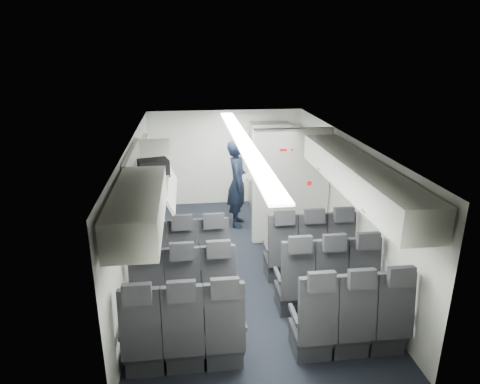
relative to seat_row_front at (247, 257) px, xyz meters
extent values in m
cube|color=black|center=(0.00, 0.53, -0.41)|extent=(3.40, 6.00, 0.01)
cube|color=white|center=(0.00, 0.53, 1.75)|extent=(3.40, 6.00, 0.01)
cube|color=silver|center=(0.00, 3.53, 0.67)|extent=(3.40, 0.01, 2.15)
cube|color=silver|center=(0.00, -2.47, 0.67)|extent=(3.40, 0.01, 2.15)
cube|color=silver|center=(-1.70, 0.53, 0.67)|extent=(0.01, 6.00, 2.15)
cube|color=silver|center=(1.70, 0.53, 0.67)|extent=(0.01, 6.00, 2.15)
cube|color=white|center=(0.00, 0.53, 1.71)|extent=(0.25, 5.52, 0.03)
cube|color=black|center=(-1.42, 0.08, -0.13)|extent=(0.44, 0.46, 0.12)
cube|color=#2D2D33|center=(-1.42, 0.08, -0.29)|extent=(0.42, 0.42, 0.22)
cube|color=black|center=(-1.42, -0.14, 0.32)|extent=(0.44, 0.20, 0.80)
cube|color=black|center=(-1.42, -0.19, 0.72)|extent=(0.30, 0.12, 0.23)
cube|color=#2D2D33|center=(-1.64, 0.05, 0.15)|extent=(0.05, 0.40, 0.06)
cube|color=#2D2D33|center=(-1.20, 0.05, 0.15)|extent=(0.05, 0.40, 0.06)
cube|color=black|center=(-0.97, 0.08, -0.13)|extent=(0.44, 0.46, 0.12)
cube|color=#2D2D33|center=(-0.97, 0.08, -0.29)|extent=(0.42, 0.42, 0.22)
cube|color=black|center=(-0.97, -0.14, 0.32)|extent=(0.44, 0.20, 0.80)
cube|color=black|center=(-0.97, -0.19, 0.72)|extent=(0.30, 0.12, 0.23)
cube|color=#2D2D33|center=(-1.19, 0.05, 0.15)|extent=(0.05, 0.40, 0.06)
cube|color=#2D2D33|center=(-0.75, 0.05, 0.15)|extent=(0.05, 0.40, 0.06)
cube|color=black|center=(-0.52, 0.08, -0.13)|extent=(0.44, 0.46, 0.12)
cube|color=#2D2D33|center=(-0.52, 0.08, -0.29)|extent=(0.42, 0.42, 0.22)
cube|color=black|center=(-0.52, -0.14, 0.32)|extent=(0.44, 0.20, 0.80)
cube|color=black|center=(-0.52, -0.19, 0.72)|extent=(0.30, 0.12, 0.23)
cube|color=#2D2D33|center=(-0.74, 0.05, 0.15)|extent=(0.05, 0.40, 0.06)
cube|color=#2D2D33|center=(-0.30, 0.05, 0.15)|extent=(0.05, 0.40, 0.06)
cube|color=black|center=(0.52, 0.08, -0.13)|extent=(0.44, 0.46, 0.12)
cube|color=#2D2D33|center=(0.52, 0.08, -0.29)|extent=(0.42, 0.42, 0.22)
cube|color=black|center=(0.52, -0.14, 0.32)|extent=(0.44, 0.20, 0.80)
cube|color=black|center=(0.52, -0.19, 0.72)|extent=(0.30, 0.12, 0.23)
cube|color=#2D2D33|center=(0.30, 0.05, 0.15)|extent=(0.05, 0.40, 0.06)
cube|color=#2D2D33|center=(0.74, 0.05, 0.15)|extent=(0.05, 0.40, 0.06)
cube|color=black|center=(0.97, 0.08, -0.13)|extent=(0.44, 0.46, 0.12)
cube|color=#2D2D33|center=(0.97, 0.08, -0.29)|extent=(0.42, 0.42, 0.22)
cube|color=black|center=(0.97, -0.14, 0.32)|extent=(0.44, 0.20, 0.80)
cube|color=black|center=(0.97, -0.19, 0.72)|extent=(0.30, 0.12, 0.23)
cube|color=#2D2D33|center=(0.75, 0.05, 0.15)|extent=(0.05, 0.40, 0.06)
cube|color=#2D2D33|center=(1.19, 0.05, 0.15)|extent=(0.05, 0.40, 0.06)
cube|color=black|center=(1.42, 0.08, -0.13)|extent=(0.44, 0.46, 0.12)
cube|color=#2D2D33|center=(1.42, 0.08, -0.29)|extent=(0.42, 0.42, 0.22)
cube|color=black|center=(1.42, -0.14, 0.32)|extent=(0.44, 0.20, 0.80)
cube|color=black|center=(1.42, -0.19, 0.72)|extent=(0.30, 0.12, 0.23)
cube|color=#2D2D33|center=(1.20, 0.05, 0.15)|extent=(0.05, 0.40, 0.06)
cube|color=#2D2D33|center=(1.64, 0.05, 0.15)|extent=(0.05, 0.40, 0.06)
cube|color=black|center=(-1.42, -0.82, -0.13)|extent=(0.44, 0.46, 0.12)
cube|color=#2D2D33|center=(-1.42, -0.82, -0.29)|extent=(0.42, 0.42, 0.22)
cube|color=black|center=(-1.42, -1.04, 0.32)|extent=(0.44, 0.20, 0.80)
cube|color=black|center=(-1.42, -1.09, 0.72)|extent=(0.30, 0.12, 0.23)
cube|color=#2D2D33|center=(-1.64, -0.85, 0.15)|extent=(0.05, 0.40, 0.06)
cube|color=#2D2D33|center=(-1.20, -0.85, 0.15)|extent=(0.05, 0.40, 0.06)
cube|color=black|center=(-0.97, -0.82, -0.13)|extent=(0.44, 0.46, 0.12)
cube|color=#2D2D33|center=(-0.97, -0.82, -0.29)|extent=(0.42, 0.42, 0.22)
cube|color=black|center=(-0.97, -1.04, 0.32)|extent=(0.44, 0.20, 0.80)
cube|color=black|center=(-0.97, -1.09, 0.72)|extent=(0.30, 0.12, 0.23)
cube|color=#2D2D33|center=(-1.19, -0.85, 0.15)|extent=(0.05, 0.40, 0.06)
cube|color=#2D2D33|center=(-0.75, -0.85, 0.15)|extent=(0.05, 0.40, 0.06)
cube|color=black|center=(-0.52, -0.82, -0.13)|extent=(0.44, 0.46, 0.12)
cube|color=#2D2D33|center=(-0.52, -0.82, -0.29)|extent=(0.42, 0.42, 0.22)
cube|color=black|center=(-0.52, -1.04, 0.32)|extent=(0.44, 0.20, 0.80)
cube|color=black|center=(-0.52, -1.09, 0.72)|extent=(0.30, 0.12, 0.23)
cube|color=#2D2D33|center=(-0.74, -0.85, 0.15)|extent=(0.05, 0.40, 0.06)
cube|color=#2D2D33|center=(-0.30, -0.85, 0.15)|extent=(0.05, 0.40, 0.06)
cube|color=black|center=(0.52, -0.82, -0.13)|extent=(0.44, 0.46, 0.12)
cube|color=#2D2D33|center=(0.52, -0.82, -0.29)|extent=(0.42, 0.42, 0.22)
cube|color=black|center=(0.52, -1.04, 0.32)|extent=(0.44, 0.20, 0.80)
cube|color=black|center=(0.52, -1.09, 0.72)|extent=(0.30, 0.12, 0.23)
cube|color=#2D2D33|center=(0.30, -0.85, 0.15)|extent=(0.05, 0.40, 0.06)
cube|color=#2D2D33|center=(0.74, -0.85, 0.15)|extent=(0.05, 0.40, 0.06)
cube|color=black|center=(0.97, -0.82, -0.13)|extent=(0.44, 0.46, 0.12)
cube|color=#2D2D33|center=(0.97, -0.82, -0.29)|extent=(0.42, 0.42, 0.22)
cube|color=black|center=(0.97, -1.04, 0.32)|extent=(0.44, 0.20, 0.80)
cube|color=black|center=(0.97, -1.09, 0.72)|extent=(0.30, 0.12, 0.23)
cube|color=#2D2D33|center=(0.75, -0.85, 0.15)|extent=(0.05, 0.40, 0.06)
cube|color=#2D2D33|center=(1.19, -0.85, 0.15)|extent=(0.05, 0.40, 0.06)
cube|color=black|center=(1.42, -0.82, -0.13)|extent=(0.44, 0.46, 0.12)
cube|color=#2D2D33|center=(1.42, -0.82, -0.29)|extent=(0.42, 0.42, 0.22)
cube|color=black|center=(1.42, -1.04, 0.32)|extent=(0.44, 0.20, 0.80)
cube|color=black|center=(1.42, -1.09, 0.72)|extent=(0.30, 0.12, 0.23)
cube|color=#2D2D33|center=(1.20, -0.85, 0.15)|extent=(0.05, 0.40, 0.06)
cube|color=#2D2D33|center=(1.64, -0.85, 0.15)|extent=(0.05, 0.40, 0.06)
cube|color=black|center=(-1.42, -1.72, -0.13)|extent=(0.44, 0.46, 0.12)
cube|color=#2D2D33|center=(-1.42, -1.72, -0.29)|extent=(0.42, 0.42, 0.22)
cube|color=black|center=(-1.42, -1.94, 0.32)|extent=(0.44, 0.20, 0.80)
cube|color=black|center=(-1.42, -1.99, 0.72)|extent=(0.30, 0.12, 0.23)
cube|color=#2D2D33|center=(-1.64, -1.75, 0.15)|extent=(0.05, 0.40, 0.06)
cube|color=#2D2D33|center=(-1.20, -1.75, 0.15)|extent=(0.05, 0.40, 0.06)
cube|color=black|center=(-0.97, -1.72, -0.13)|extent=(0.44, 0.46, 0.12)
cube|color=#2D2D33|center=(-0.97, -1.72, -0.29)|extent=(0.42, 0.42, 0.22)
cube|color=black|center=(-0.97, -1.94, 0.32)|extent=(0.44, 0.20, 0.80)
cube|color=black|center=(-0.97, -1.99, 0.72)|extent=(0.30, 0.12, 0.23)
cube|color=#2D2D33|center=(-1.19, -1.75, 0.15)|extent=(0.05, 0.40, 0.06)
cube|color=#2D2D33|center=(-0.75, -1.75, 0.15)|extent=(0.05, 0.40, 0.06)
cube|color=black|center=(-0.52, -1.72, -0.13)|extent=(0.44, 0.46, 0.12)
cube|color=#2D2D33|center=(-0.52, -1.72, -0.29)|extent=(0.42, 0.42, 0.22)
cube|color=black|center=(-0.52, -1.94, 0.32)|extent=(0.44, 0.20, 0.80)
cube|color=black|center=(-0.52, -1.99, 0.72)|extent=(0.30, 0.12, 0.23)
cube|color=#2D2D33|center=(-0.74, -1.75, 0.15)|extent=(0.05, 0.40, 0.06)
cube|color=#2D2D33|center=(-0.30, -1.75, 0.15)|extent=(0.05, 0.40, 0.06)
cube|color=black|center=(0.52, -1.72, -0.13)|extent=(0.44, 0.46, 0.12)
cube|color=#2D2D33|center=(0.52, -1.72, -0.29)|extent=(0.42, 0.42, 0.22)
cube|color=black|center=(0.52, -1.94, 0.32)|extent=(0.44, 0.20, 0.80)
cube|color=black|center=(0.52, -1.99, 0.72)|extent=(0.30, 0.12, 0.23)
cube|color=#2D2D33|center=(0.30, -1.75, 0.15)|extent=(0.05, 0.40, 0.06)
cube|color=#2D2D33|center=(0.74, -1.75, 0.15)|extent=(0.05, 0.40, 0.06)
cube|color=black|center=(0.97, -1.72, -0.13)|extent=(0.44, 0.46, 0.12)
cube|color=#2D2D33|center=(0.97, -1.72, -0.29)|extent=(0.42, 0.42, 0.22)
cube|color=black|center=(0.97, -1.94, 0.32)|extent=(0.44, 0.20, 0.80)
cube|color=black|center=(0.97, -1.99, 0.72)|extent=(0.30, 0.12, 0.23)
cube|color=#2D2D33|center=(0.75, -1.75, 0.15)|extent=(0.05, 0.40, 0.06)
cube|color=#2D2D33|center=(1.19, -1.75, 0.15)|extent=(0.05, 0.40, 0.06)
cube|color=black|center=(1.42, -1.72, -0.13)|extent=(0.44, 0.46, 0.12)
cube|color=#2D2D33|center=(1.42, -1.72, -0.29)|extent=(0.42, 0.42, 0.22)
cube|color=black|center=(1.42, -1.94, 0.32)|extent=(0.44, 0.20, 0.80)
cube|color=black|center=(1.42, -1.99, 0.72)|extent=(0.30, 0.12, 0.23)
cube|color=#2D2D33|center=(1.20, -1.75, 0.15)|extent=(0.05, 0.40, 0.06)
cube|color=#2D2D33|center=(1.64, -1.75, 0.15)|extent=(0.05, 0.40, 0.06)
cube|color=white|center=(-1.40, -1.47, 1.46)|extent=(0.52, 1.80, 0.40)
cylinder|color=slate|center=(-1.15, -1.47, 1.30)|extent=(0.04, 0.10, 0.04)
cube|color=#9E9E93|center=(-1.40, 0.28, 1.26)|extent=(0.52, 1.70, 0.04)
cube|color=white|center=(-1.66, 0.28, 1.46)|extent=(0.06, 1.70, 0.44)
cube|color=white|center=(-1.40, -0.55, 1.46)|extent=(0.52, 0.04, 0.40)
cube|color=white|center=(-1.40, 1.11, 1.46)|extent=(0.52, 0.04, 0.40)
cube|color=white|center=(-1.15, 0.28, 1.15)|extent=(0.21, 1.61, 0.38)
cube|color=white|center=(1.40, -1.47, 1.46)|extent=(0.52, 1.80, 0.40)
cylinder|color=slate|center=(1.15, -1.47, 1.30)|extent=(0.04, 0.10, 0.04)
cube|color=white|center=(1.40, 0.28, 1.46)|extent=(0.52, 1.70, 0.40)
cylinder|color=slate|center=(1.15, 0.28, 1.30)|extent=(0.04, 0.10, 0.04)
cube|color=silver|center=(0.98, 1.33, 0.67)|extent=(1.40, 0.12, 2.13)
cube|color=white|center=(0.85, 1.26, 1.38)|extent=(0.24, 0.01, 0.10)
cube|color=red|center=(0.80, 1.25, 1.38)|extent=(0.13, 0.01, 0.04)
cube|color=red|center=(0.95, 1.25, 1.38)|extent=(0.05, 0.01, 0.03)
cylinder|color=white|center=(1.30, 1.26, 0.75)|extent=(0.11, 0.01, 0.11)
cylinder|color=red|center=(1.30, 1.26, 0.75)|extent=(0.09, 0.01, 0.09)
cube|color=#939399|center=(0.95, 3.25, 0.55)|extent=(0.85, 0.50, 1.90)
cube|color=#3F3F42|center=(0.95, 2.99, 0.10)|extent=(0.80, 0.01, 0.02)
cube|color=#3F3F42|center=(0.95, 2.99, 0.60)|extent=(0.80, 0.01, 0.02)
cube|color=#3F3F42|center=(0.95, 2.99, 1.10)|extent=(0.80, 0.01, 0.02)
cube|color=silver|center=(-1.64, 2.08, 0.55)|extent=(0.10, 0.92, 1.86)
cylinder|color=black|center=(-1.58, 2.08, 1.05)|extent=(0.03, 0.22, 0.22)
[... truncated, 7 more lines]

